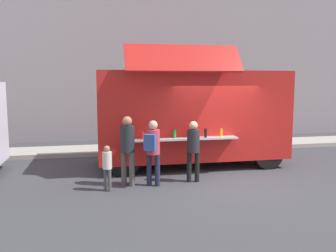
{
  "coord_description": "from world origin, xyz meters",
  "views": [
    {
      "loc": [
        -3.48,
        -8.64,
        2.68
      ],
      "look_at": [
        -1.24,
        1.91,
        1.3
      ],
      "focal_mm": 39.06,
      "sensor_mm": 36.0,
      "label": 1
    }
  ],
  "objects_px": {
    "trash_bin": "(261,136)",
    "customer_front_ordering": "(193,146)",
    "child_near_queue": "(107,164)",
    "customer_mid_with_backpack": "(153,146)",
    "customer_rear_waiting": "(127,145)",
    "food_truck_main": "(191,114)"
  },
  "relations": [
    {
      "from": "trash_bin",
      "to": "child_near_queue",
      "type": "height_order",
      "value": "child_near_queue"
    },
    {
      "from": "trash_bin",
      "to": "customer_front_ordering",
      "type": "height_order",
      "value": "customer_front_ordering"
    },
    {
      "from": "customer_front_ordering",
      "to": "customer_mid_with_backpack",
      "type": "bearing_deg",
      "value": 105.01
    },
    {
      "from": "trash_bin",
      "to": "food_truck_main",
      "type": "bearing_deg",
      "value": -146.89
    },
    {
      "from": "child_near_queue",
      "to": "trash_bin",
      "type": "bearing_deg",
      "value": -3.89
    },
    {
      "from": "food_truck_main",
      "to": "customer_rear_waiting",
      "type": "bearing_deg",
      "value": -138.11
    },
    {
      "from": "customer_front_ordering",
      "to": "child_near_queue",
      "type": "distance_m",
      "value": 2.28
    },
    {
      "from": "customer_front_ordering",
      "to": "customer_rear_waiting",
      "type": "bearing_deg",
      "value": 95.68
    },
    {
      "from": "food_truck_main",
      "to": "trash_bin",
      "type": "distance_m",
      "value": 4.4
    },
    {
      "from": "trash_bin",
      "to": "customer_mid_with_backpack",
      "type": "xyz_separation_m",
      "value": [
        -5.12,
        -4.4,
        0.56
      ]
    },
    {
      "from": "trash_bin",
      "to": "customer_rear_waiting",
      "type": "distance_m",
      "value": 7.14
    },
    {
      "from": "food_truck_main",
      "to": "customer_mid_with_backpack",
      "type": "bearing_deg",
      "value": -126.11
    },
    {
      "from": "trash_bin",
      "to": "child_near_queue",
      "type": "relative_size",
      "value": 0.82
    },
    {
      "from": "trash_bin",
      "to": "customer_mid_with_backpack",
      "type": "bearing_deg",
      "value": -139.28
    },
    {
      "from": "customer_rear_waiting",
      "to": "food_truck_main",
      "type": "bearing_deg",
      "value": -12.66
    },
    {
      "from": "customer_front_ordering",
      "to": "food_truck_main",
      "type": "bearing_deg",
      "value": -7.3
    },
    {
      "from": "child_near_queue",
      "to": "customer_rear_waiting",
      "type": "bearing_deg",
      "value": -7.38
    },
    {
      "from": "trash_bin",
      "to": "customer_mid_with_backpack",
      "type": "relative_size",
      "value": 0.55
    },
    {
      "from": "customer_mid_with_backpack",
      "to": "customer_rear_waiting",
      "type": "height_order",
      "value": "customer_rear_waiting"
    },
    {
      "from": "customer_mid_with_backpack",
      "to": "customer_rear_waiting",
      "type": "xyz_separation_m",
      "value": [
        -0.61,
        0.19,
        0.04
      ]
    },
    {
      "from": "customer_mid_with_backpack",
      "to": "customer_rear_waiting",
      "type": "relative_size",
      "value": 0.94
    },
    {
      "from": "customer_front_ordering",
      "to": "customer_mid_with_backpack",
      "type": "xyz_separation_m",
      "value": [
        -1.1,
        -0.17,
        0.06
      ]
    }
  ]
}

